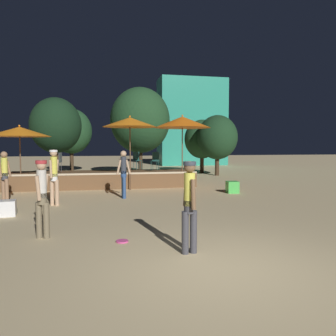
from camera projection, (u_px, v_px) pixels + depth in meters
ground_plane at (222, 269)px, 5.21m from camera, size 120.00×120.00×0.00m
wooden_deck at (101, 179)px, 16.01m from camera, size 8.83×3.01×0.75m
patio_umbrella_0 at (20, 132)px, 13.89m from camera, size 2.60×2.60×2.85m
patio_umbrella_1 at (130, 122)px, 14.37m from camera, size 2.38×2.38×3.29m
patio_umbrella_2 at (182, 122)px, 15.20m from camera, size 2.63×2.63×3.40m
cube_seat_2 at (7, 208)px, 9.13m from camera, size 0.50×0.50×0.44m
cube_seat_3 at (232, 187)px, 13.60m from camera, size 0.51×0.51×0.49m
person_0 at (5, 174)px, 11.36m from camera, size 0.38×0.44×1.77m
person_1 at (124, 172)px, 12.17m from camera, size 0.56×0.30×1.78m
person_2 at (42, 195)px, 6.89m from camera, size 0.28×0.52×1.66m
person_3 at (54, 173)px, 10.67m from camera, size 0.29×0.49×1.84m
person_4 at (189, 202)px, 5.90m from camera, size 0.29×0.47×1.69m
bistro_chair_0 at (137, 159)px, 16.93m from camera, size 0.44×0.45×0.90m
bistro_chair_1 at (155, 159)px, 16.46m from camera, size 0.45×0.46×0.90m
bistro_chair_2 at (59, 160)px, 15.07m from camera, size 0.42×0.42×0.90m
frisbee_disc at (122, 241)px, 6.66m from camera, size 0.25×0.25×0.03m
background_tree_0 at (140, 120)px, 21.15m from camera, size 3.84×3.84×5.72m
background_tree_1 at (71, 131)px, 24.32m from camera, size 3.04×3.04×4.72m
background_tree_2 at (217, 137)px, 21.50m from camera, size 2.64×2.64×3.97m
background_tree_3 at (202, 139)px, 23.57m from camera, size 2.54×2.54×3.84m
background_tree_4 at (56, 126)px, 18.99m from camera, size 2.92×2.92×4.75m
distant_building at (192, 122)px, 33.64m from camera, size 6.78×3.11×8.75m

